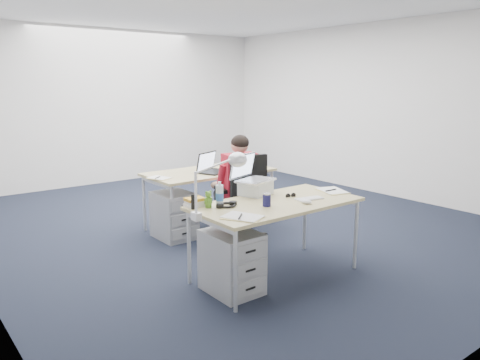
% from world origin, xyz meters
% --- Properties ---
extents(floor, '(7.00, 7.00, 0.00)m').
position_xyz_m(floor, '(0.00, 0.00, 0.00)').
color(floor, black).
rests_on(floor, ground).
extents(room, '(6.02, 7.02, 2.80)m').
position_xyz_m(room, '(0.00, 0.00, 1.71)').
color(room, silver).
rests_on(room, ground).
extents(desk_near, '(1.60, 0.80, 0.73)m').
position_xyz_m(desk_near, '(-0.71, -1.68, 0.68)').
color(desk_near, tan).
rests_on(desk_near, ground).
extents(desk_far, '(1.60, 0.80, 0.73)m').
position_xyz_m(desk_far, '(-0.31, 0.03, 0.68)').
color(desk_far, tan).
rests_on(desk_far, ground).
extents(office_chair, '(0.80, 0.80, 1.05)m').
position_xyz_m(office_chair, '(-0.37, -0.71, 0.30)').
color(office_chair, black).
rests_on(office_chair, ground).
extents(seated_person, '(0.45, 0.72, 1.24)m').
position_xyz_m(seated_person, '(-0.34, -0.54, 0.63)').
color(seated_person, '#B11929').
rests_on(seated_person, ground).
extents(drawer_pedestal_near, '(0.40, 0.50, 0.55)m').
position_xyz_m(drawer_pedestal_near, '(-1.26, -1.70, 0.28)').
color(drawer_pedestal_near, '#9B9DA0').
rests_on(drawer_pedestal_near, ground).
extents(drawer_pedestal_far, '(0.40, 0.50, 0.55)m').
position_xyz_m(drawer_pedestal_far, '(-0.91, -0.09, 0.28)').
color(drawer_pedestal_far, '#9B9DA0').
rests_on(drawer_pedestal_far, ground).
extents(silver_laptop, '(0.45, 0.39, 0.40)m').
position_xyz_m(silver_laptop, '(-0.68, -1.33, 0.93)').
color(silver_laptop, silver).
rests_on(silver_laptop, desk_near).
extents(wireless_keyboard, '(0.29, 0.16, 0.01)m').
position_xyz_m(wireless_keyboard, '(-0.39, -1.79, 0.74)').
color(wireless_keyboard, white).
rests_on(wireless_keyboard, desk_near).
extents(computer_mouse, '(0.11, 0.13, 0.04)m').
position_xyz_m(computer_mouse, '(-0.54, -1.89, 0.75)').
color(computer_mouse, white).
rests_on(computer_mouse, desk_near).
extents(headphones, '(0.23, 0.18, 0.04)m').
position_xyz_m(headphones, '(-1.18, -1.52, 0.75)').
color(headphones, black).
rests_on(headphones, desk_near).
extents(can_koozie, '(0.08, 0.08, 0.12)m').
position_xyz_m(can_koozie, '(-0.89, -1.74, 0.79)').
color(can_koozie, '#171645').
rests_on(can_koozie, desk_near).
extents(water_bottle, '(0.09, 0.09, 0.23)m').
position_xyz_m(water_bottle, '(-1.22, -1.48, 0.84)').
color(water_bottle, silver).
rests_on(water_bottle, desk_near).
extents(bear_figurine, '(0.10, 0.08, 0.16)m').
position_xyz_m(bear_figurine, '(-1.33, -1.45, 0.81)').
color(bear_figurine, '#38751F').
rests_on(bear_figurine, desk_near).
extents(book_stack, '(0.21, 0.18, 0.08)m').
position_xyz_m(book_stack, '(-1.40, -1.34, 0.77)').
color(book_stack, silver).
rests_on(book_stack, desk_near).
extents(cordless_phone, '(0.04, 0.03, 0.14)m').
position_xyz_m(cordless_phone, '(-1.46, -1.42, 0.80)').
color(cordless_phone, black).
rests_on(cordless_phone, desk_near).
extents(papers_left, '(0.34, 0.38, 0.01)m').
position_xyz_m(papers_left, '(-1.29, -1.89, 0.74)').
color(papers_left, '#D9C77E').
rests_on(papers_left, desk_near).
extents(papers_right, '(0.31, 0.37, 0.01)m').
position_xyz_m(papers_right, '(0.04, -1.70, 0.74)').
color(papers_right, '#D9C77E').
rests_on(papers_right, desk_near).
extents(sunglasses, '(0.12, 0.08, 0.03)m').
position_xyz_m(sunglasses, '(-0.47, -1.62, 0.74)').
color(sunglasses, black).
rests_on(sunglasses, desk_near).
extents(desk_lamp, '(0.50, 0.28, 0.54)m').
position_xyz_m(desk_lamp, '(-1.46, -1.72, 1.00)').
color(desk_lamp, silver).
rests_on(desk_lamp, desk_near).
extents(dark_laptop, '(0.47, 0.46, 0.27)m').
position_xyz_m(dark_laptop, '(-0.32, -0.11, 0.86)').
color(dark_laptop, black).
rests_on(dark_laptop, desk_far).
extents(far_cup, '(0.09, 0.09, 0.11)m').
position_xyz_m(far_cup, '(0.17, 0.16, 0.79)').
color(far_cup, white).
rests_on(far_cup, desk_far).
extents(far_papers, '(0.25, 0.30, 0.01)m').
position_xyz_m(far_papers, '(-1.05, -0.01, 0.73)').
color(far_papers, white).
rests_on(far_papers, desk_far).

